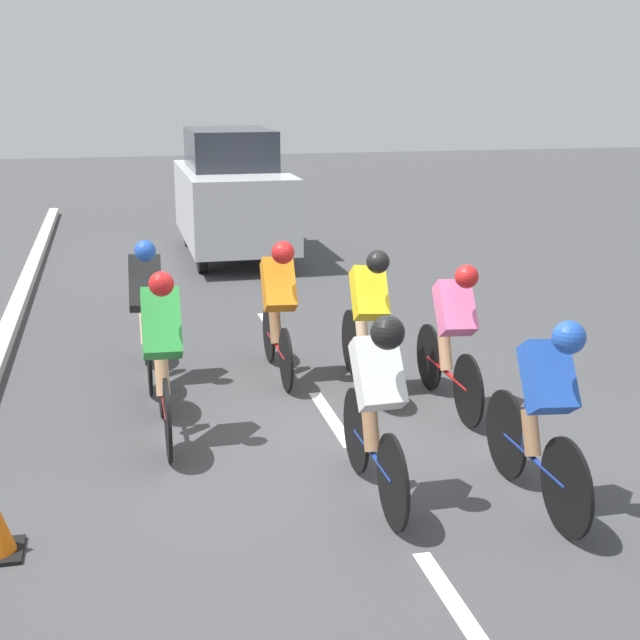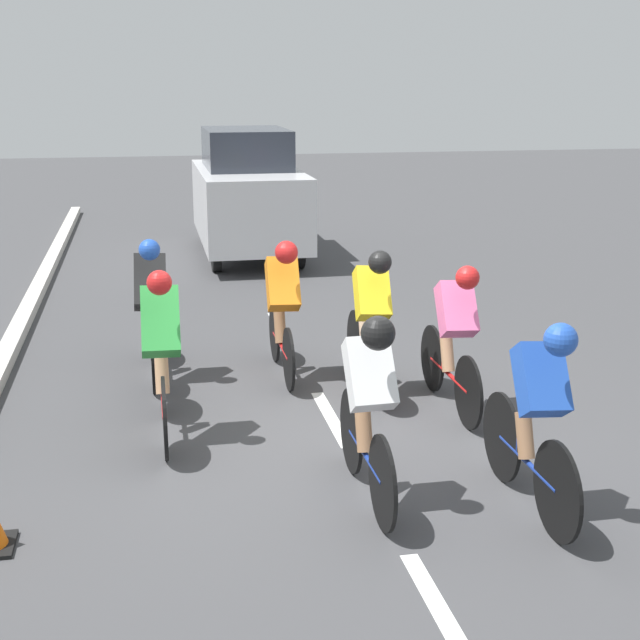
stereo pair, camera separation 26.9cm
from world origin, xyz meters
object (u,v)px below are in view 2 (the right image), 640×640
cyclist_yellow (371,317)px  cyclist_white (369,402)px  cyclist_orange (283,304)px  support_car (248,194)px  cyclist_green (161,350)px  cyclist_blue (537,411)px  cyclist_black (151,305)px  cyclist_pink (454,334)px

cyclist_yellow → cyclist_white: (0.61, 2.35, 0.02)m
cyclist_orange → support_car: size_ratio=0.42×
cyclist_green → cyclist_blue: cyclist_green is taller
cyclist_black → cyclist_orange: size_ratio=1.04×
support_car → cyclist_pink: bearing=97.1°
cyclist_yellow → cyclist_orange: bearing=-38.2°
cyclist_yellow → cyclist_pink: cyclist_yellow is taller
cyclist_black → cyclist_white: size_ratio=1.04×
cyclist_yellow → cyclist_pink: size_ratio=1.01×
cyclist_white → support_car: size_ratio=0.42×
cyclist_yellow → cyclist_green: bearing=21.3°
cyclist_yellow → cyclist_blue: (-0.52, 2.72, 0.00)m
cyclist_green → cyclist_orange: size_ratio=1.06×
cyclist_white → support_car: 9.69m
cyclist_black → cyclist_orange: 1.36m
cyclist_white → cyclist_orange: bearing=-86.7°
cyclist_green → cyclist_blue: (-2.57, 1.92, -0.02)m
cyclist_green → cyclist_pink: size_ratio=1.02×
cyclist_pink → cyclist_orange: 1.91m
cyclist_black → cyclist_white: (-1.51, 3.20, 0.01)m
cyclist_blue → support_car: size_ratio=0.42×
cyclist_black → cyclist_white: cyclist_black is taller
cyclist_yellow → cyclist_white: 2.43m
cyclist_orange → cyclist_blue: bearing=111.4°
cyclist_yellow → cyclist_blue: same height
cyclist_white → cyclist_orange: same height
cyclist_blue → cyclist_yellow: bearing=-79.1°
cyclist_black → support_car: (-1.76, -6.49, 0.31)m
cyclist_blue → cyclist_pink: bearing=-93.1°
cyclist_yellow → cyclist_blue: 2.76m
cyclist_pink → support_car: 8.06m
cyclist_orange → cyclist_black: bearing=-9.6°
cyclist_white → support_car: (-0.25, -9.68, 0.30)m
cyclist_pink → cyclist_blue: size_ratio=1.02×
cyclist_yellow → cyclist_pink: bearing=133.8°
cyclist_white → cyclist_black: bearing=-64.7°
cyclist_yellow → cyclist_black: bearing=-21.7°
cyclist_white → cyclist_pink: (-1.24, -1.69, -0.04)m
cyclist_pink → support_car: support_car is taller
cyclist_green → cyclist_yellow: bearing=-158.7°
cyclist_green → cyclist_black: (0.07, -1.64, -0.01)m
cyclist_white → cyclist_pink: 2.10m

